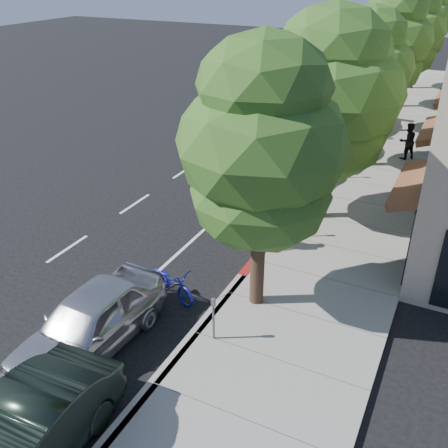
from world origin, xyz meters
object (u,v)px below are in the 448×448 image
Objects in this scene: bicycle at (171,282)px; near_car_a at (89,322)px; near_car_b at (16,447)px; white_pickup at (352,119)px; street_tree_2 at (367,70)px; silver_suv at (280,179)px; street_tree_1 at (329,96)px; street_tree_3 at (392,42)px; cyclist at (262,228)px; pedestrian at (407,141)px; street_tree_4 at (408,32)px; street_tree_5 at (421,21)px; street_tree_0 at (262,149)px; dark_suv_far at (356,92)px; dark_sedan at (330,143)px.

near_car_a reaches higher than bicycle.
white_pickup is at bearing 85.17° from near_car_b.
near_car_a is at bearing -101.31° from street_tree_2.
street_tree_2 is 1.39× the size of silver_suv.
street_tree_1 is at bearing -30.00° from silver_suv.
street_tree_3 is 4.45× the size of cyclist.
pedestrian is (2.03, -4.06, -3.92)m from street_tree_3.
white_pickup is at bearing 105.64° from street_tree_2.
street_tree_5 is at bearing 90.00° from street_tree_4.
street_tree_0 is 0.98× the size of street_tree_4.
street_tree_4 is 4.95m from dark_suv_far.
street_tree_4 reaches higher than bicycle.
street_tree_3 is at bearing 84.19° from silver_suv.
street_tree_2 is 0.94× the size of street_tree_5.
street_tree_3 reaches higher than cyclist.
street_tree_3 is 4.37× the size of pedestrian.
near_car_b is at bearing -95.48° from dark_sedan.
dark_suv_far is at bearing 92.01° from near_car_a.
street_tree_2 is 4.14× the size of cyclist.
street_tree_0 is 1.62× the size of near_car_a.
street_tree_2 is 1.50× the size of near_car_b.
street_tree_2 is at bearing 90.00° from street_tree_1.
dark_suv_far reaches higher than silver_suv.
street_tree_5 reaches higher than white_pickup.
street_tree_5 is 4.34× the size of pedestrian.
near_car_b is (-0.91, -9.85, -0.08)m from cyclist.
pedestrian is (3.43, 1.33, 0.22)m from dark_sedan.
silver_suv is at bearing 16.60° from pedestrian.
near_car_a is (-3.10, -9.50, -3.93)m from street_tree_1.
near_car_a is (-3.10, -21.50, -4.17)m from street_tree_3.
street_tree_2 is at bearing -5.98° from cyclist.
street_tree_0 is at bearing -160.04° from cyclist.
white_pickup is at bearing -73.59° from dark_suv_far.
dark_suv_far is at bearing 92.98° from dark_sedan.
near_car_b reaches higher than bicycle.
silver_suv is at bearing 16.96° from bicycle.
street_tree_4 is 1.23× the size of white_pickup.
street_tree_2 is at bearing -71.68° from dark_suv_far.
street_tree_1 is 1.01× the size of street_tree_4.
street_tree_2 is 6.28m from silver_suv.
bicycle is 2.86m from near_car_a.
near_car_b is at bearing -93.56° from street_tree_4.
street_tree_4 is (0.00, 18.00, 0.07)m from street_tree_1.
cyclist is 3.87m from bicycle.
near_car_a is at bearing 104.96° from near_car_b.
street_tree_4 is 31.32m from near_car_b.
street_tree_5 is 16.64m from pedestrian.
street_tree_1 is at bearing -90.00° from street_tree_4.
street_tree_1 reaches higher than street_tree_0.
pedestrian reaches higher than cyclist.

